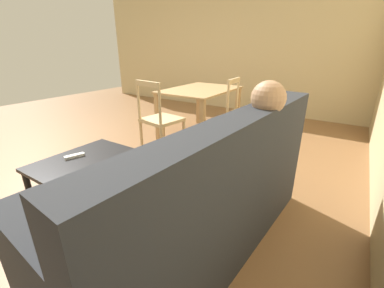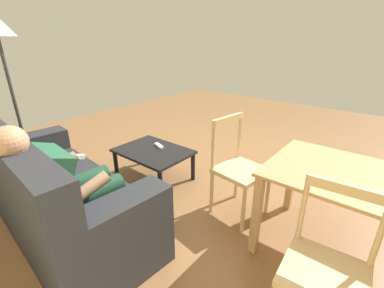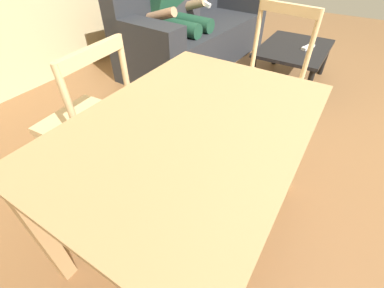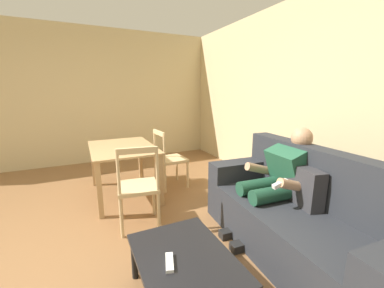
{
  "view_description": "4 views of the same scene",
  "coord_description": "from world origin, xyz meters",
  "px_view_note": "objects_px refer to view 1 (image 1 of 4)",
  "views": [
    {
      "loc": [
        2.06,
        2.77,
        1.31
      ],
      "look_at": [
        0.85,
        1.97,
        0.74
      ],
      "focal_mm": 23.45,
      "sensor_mm": 36.0,
      "label": 1
    },
    {
      "loc": [
        -1.24,
        2.77,
        1.61
      ],
      "look_at": [
        -0.15,
        1.42,
        0.9
      ],
      "focal_mm": 24.47,
      "sensor_mm": 36.0,
      "label": 2
    },
    {
      "loc": [
        -1.86,
        0.36,
        1.32
      ],
      "look_at": [
        -1.14,
        0.81,
        0.6
      ],
      "focal_mm": 24.35,
      "sensor_mm": 36.0,
      "label": 3
    },
    {
      "loc": [
        2.19,
        0.31,
        1.48
      ],
      "look_at": [
        -0.15,
        1.42,
        0.9
      ],
      "focal_mm": 22.06,
      "sensor_mm": 36.0,
      "label": 4
    }
  ],
  "objects_px": {
    "couch": "(200,201)",
    "person_lounging": "(226,152)",
    "dining_chair_near_wall": "(243,113)",
    "dining_table": "(200,96)",
    "dining_chair_facing_couch": "(160,120)",
    "coffee_table": "(86,164)",
    "tv_remote": "(74,156)"
  },
  "relations": [
    {
      "from": "couch",
      "to": "person_lounging",
      "type": "height_order",
      "value": "person_lounging"
    },
    {
      "from": "coffee_table",
      "to": "dining_chair_near_wall",
      "type": "bearing_deg",
      "value": 162.66
    },
    {
      "from": "dining_chair_facing_couch",
      "to": "couch",
      "type": "bearing_deg",
      "value": 49.17
    },
    {
      "from": "couch",
      "to": "dining_table",
      "type": "xyz_separation_m",
      "value": [
        -2.0,
        -1.23,
        0.25
      ]
    },
    {
      "from": "dining_table",
      "to": "dining_chair_facing_couch",
      "type": "xyz_separation_m",
      "value": [
        0.94,
        -0.0,
        -0.14
      ]
    },
    {
      "from": "person_lounging",
      "to": "dining_chair_near_wall",
      "type": "xyz_separation_m",
      "value": [
        -1.67,
        -0.55,
        -0.15
      ]
    },
    {
      "from": "coffee_table",
      "to": "dining_chair_facing_couch",
      "type": "relative_size",
      "value": 0.9
    },
    {
      "from": "dining_table",
      "to": "dining_chair_facing_couch",
      "type": "distance_m",
      "value": 0.95
    },
    {
      "from": "coffee_table",
      "to": "tv_remote",
      "type": "bearing_deg",
      "value": -79.29
    },
    {
      "from": "couch",
      "to": "dining_chair_near_wall",
      "type": "relative_size",
      "value": 2.23
    },
    {
      "from": "dining_table",
      "to": "tv_remote",
      "type": "bearing_deg",
      "value": -1.68
    },
    {
      "from": "dining_table",
      "to": "couch",
      "type": "bearing_deg",
      "value": 31.55
    },
    {
      "from": "coffee_table",
      "to": "dining_chair_facing_couch",
      "type": "xyz_separation_m",
      "value": [
        -1.11,
        -0.06,
        0.14
      ]
    },
    {
      "from": "dining_chair_near_wall",
      "to": "dining_chair_facing_couch",
      "type": "relative_size",
      "value": 0.96
    },
    {
      "from": "couch",
      "to": "coffee_table",
      "type": "relative_size",
      "value": 2.37
    },
    {
      "from": "person_lounging",
      "to": "tv_remote",
      "type": "relative_size",
      "value": 6.61
    },
    {
      "from": "dining_table",
      "to": "dining_chair_near_wall",
      "type": "xyz_separation_m",
      "value": [
        0.0,
        0.69,
        -0.16
      ]
    },
    {
      "from": "dining_chair_near_wall",
      "to": "dining_chair_facing_couch",
      "type": "xyz_separation_m",
      "value": [
        0.93,
        -0.7,
        0.02
      ]
    },
    {
      "from": "dining_table",
      "to": "dining_chair_near_wall",
      "type": "height_order",
      "value": "dining_chair_near_wall"
    },
    {
      "from": "dining_table",
      "to": "person_lounging",
      "type": "bearing_deg",
      "value": 36.65
    },
    {
      "from": "person_lounging",
      "to": "couch",
      "type": "bearing_deg",
      "value": -3.03
    },
    {
      "from": "dining_chair_near_wall",
      "to": "dining_chair_facing_couch",
      "type": "distance_m",
      "value": 1.17
    },
    {
      "from": "dining_chair_near_wall",
      "to": "dining_chair_facing_couch",
      "type": "bearing_deg",
      "value": -36.83
    },
    {
      "from": "tv_remote",
      "to": "dining_table",
      "type": "relative_size",
      "value": 0.14
    },
    {
      "from": "couch",
      "to": "coffee_table",
      "type": "distance_m",
      "value": 1.17
    },
    {
      "from": "tv_remote",
      "to": "dining_table",
      "type": "bearing_deg",
      "value": 106.61
    },
    {
      "from": "dining_chair_near_wall",
      "to": "dining_table",
      "type": "bearing_deg",
      "value": -90.18
    },
    {
      "from": "couch",
      "to": "coffee_table",
      "type": "bearing_deg",
      "value": -87.97
    },
    {
      "from": "person_lounging",
      "to": "tv_remote",
      "type": "bearing_deg",
      "value": -73.37
    },
    {
      "from": "coffee_table",
      "to": "person_lounging",
      "type": "bearing_deg",
      "value": 107.2
    },
    {
      "from": "person_lounging",
      "to": "dining_chair_facing_couch",
      "type": "bearing_deg",
      "value": -120.59
    },
    {
      "from": "couch",
      "to": "coffee_table",
      "type": "xyz_separation_m",
      "value": [
        0.04,
        -1.17,
        -0.03
      ]
    }
  ]
}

